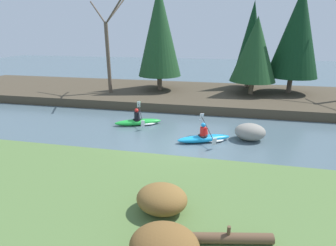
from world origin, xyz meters
TOP-DOWN VIEW (x-y plane):
  - ground_plane at (0.00, 0.00)m, footprint 90.00×90.00m
  - riverbank_near at (0.00, -5.57)m, footprint 44.00×6.65m
  - riverbank_far at (0.00, 9.79)m, footprint 44.00×8.75m
  - conifer_tree_far_left at (-3.29, 11.02)m, footprint 2.25×2.25m
  - conifer_tree_left at (-2.95, 9.83)m, footprint 3.46×3.46m
  - conifer_tree_mid_left at (4.25, 12.53)m, footprint 2.43×2.43m
  - conifer_tree_centre at (4.36, 9.85)m, footprint 3.43×3.43m
  - conifer_tree_mid_right at (7.36, 10.92)m, footprint 3.74×3.74m
  - bare_tree_upstream at (-6.59, 8.21)m, footprint 3.89×3.84m
  - shrub_clump_second at (0.79, -5.55)m, footprint 1.35×1.12m
  - shrub_clump_third at (1.21, -7.14)m, footprint 1.45×1.21m
  - kayaker_lead at (1.51, 1.03)m, footprint 2.72×1.97m
  - kayaker_middle at (-2.49, 2.79)m, footprint 2.71×1.97m
  - boulder_midstream at (3.67, 1.71)m, footprint 1.52×1.19m
  - driftwood_log at (2.30, -6.38)m, footprint 2.40×0.68m

SIDE VIEW (x-z plane):
  - ground_plane at x=0.00m, z-range 0.00..0.00m
  - kayaker_lead at x=1.51m, z-range -0.40..0.80m
  - kayaker_middle at x=-2.49m, z-range -0.40..0.80m
  - riverbank_far at x=0.00m, z-range 0.00..0.62m
  - riverbank_near at x=0.00m, z-range 0.00..0.70m
  - boulder_midstream at x=3.67m, z-range 0.00..0.86m
  - driftwood_log at x=2.30m, z-range 0.60..1.04m
  - shrub_clump_second at x=0.79m, z-range 0.70..1.43m
  - shrub_clump_third at x=1.21m, z-range 0.70..1.49m
  - bare_tree_upstream at x=-6.59m, z-range 0.41..7.49m
  - conifer_tree_centre at x=4.36m, z-range 1.11..6.80m
  - conifer_tree_mid_left at x=4.25m, z-range 1.17..8.18m
  - conifer_tree_mid_right at x=7.36m, z-range 1.25..9.06m
  - conifer_tree_left at x=-2.95m, z-range 1.22..9.31m
  - conifer_tree_far_left at x=-3.29m, z-range 1.17..10.02m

